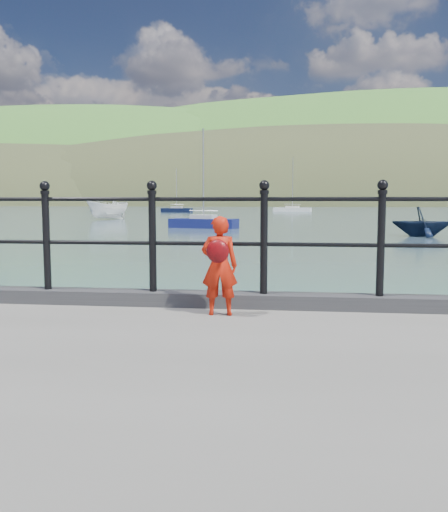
# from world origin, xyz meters

# --- Properties ---
(ground) EXTENTS (600.00, 600.00, 0.00)m
(ground) POSITION_xyz_m (0.00, 0.00, 0.00)
(ground) COLOR #2D4251
(ground) RESTS_ON ground
(kerb) EXTENTS (60.00, 0.30, 0.15)m
(kerb) POSITION_xyz_m (0.00, -0.15, 1.07)
(kerb) COLOR #28282B
(kerb) RESTS_ON quay
(railing) EXTENTS (18.11, 0.11, 1.20)m
(railing) POSITION_xyz_m (0.00, -0.15, 1.82)
(railing) COLOR black
(railing) RESTS_ON kerb
(far_shore) EXTENTS (830.00, 200.00, 156.00)m
(far_shore) POSITION_xyz_m (38.34, 239.41, -22.57)
(far_shore) COLOR #333A21
(far_shore) RESTS_ON ground
(child) EXTENTS (0.38, 0.32, 0.98)m
(child) POSITION_xyz_m (0.18, -0.58, 1.50)
(child) COLOR red
(child) RESTS_ON quay
(launch_white) EXTENTS (4.48, 5.65, 2.07)m
(launch_white) POSITION_xyz_m (-18.33, 50.16, 1.04)
(launch_white) COLOR white
(launch_white) RESTS_ON ground
(launch_navy) EXTENTS (3.39, 2.97, 1.72)m
(launch_navy) POSITION_xyz_m (8.48, 26.58, 0.86)
(launch_navy) COLOR black
(launch_navy) RESTS_ON ground
(sailboat_port) EXTENTS (5.36, 2.84, 7.55)m
(sailboat_port) POSITION_xyz_m (-5.52, 34.34, 0.34)
(sailboat_port) COLOR navy
(sailboat_port) RESTS_ON ground
(sailboat_deep) EXTENTS (6.74, 3.06, 9.57)m
(sailboat_deep) POSITION_xyz_m (1.42, 89.66, 0.34)
(sailboat_deep) COLOR white
(sailboat_deep) RESTS_ON ground
(sailboat_left) EXTENTS (5.24, 2.26, 7.35)m
(sailboat_left) POSITION_xyz_m (-17.52, 81.95, 0.34)
(sailboat_left) COLOR black
(sailboat_left) RESTS_ON ground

